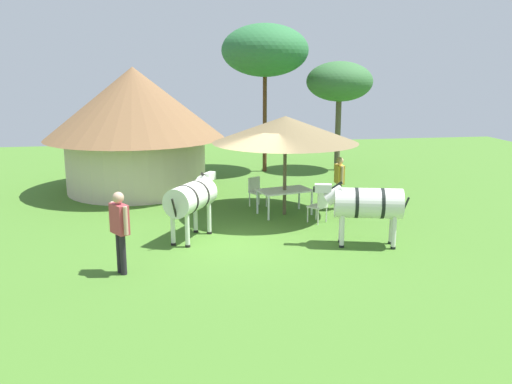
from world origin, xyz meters
TOP-DOWN VIEW (x-y plane):
  - ground_plane at (0.00, 0.00)m, footprint 36.00×36.00m
  - thatched_hut at (-2.76, 6.09)m, footprint 6.13×6.13m
  - shade_umbrella at (1.63, 1.97)m, footprint 4.18×4.18m
  - patio_dining_table at (1.63, 1.97)m, footprint 1.69×1.24m
  - patio_chair_west_end at (0.98, 3.09)m, footprint 0.59×0.58m
  - patio_chair_near_hut at (2.40, 0.94)m, footprint 0.60×0.60m
  - guest_beside_umbrella at (3.39, 2.32)m, footprint 0.22×0.58m
  - standing_watcher at (-2.75, -2.13)m, footprint 0.44×0.55m
  - zebra_nearest_camera at (-1.15, 0.04)m, footprint 1.43×1.97m
  - zebra_by_umbrella at (2.93, -1.19)m, footprint 2.23×1.10m
  - acacia_tree_left_background at (5.32, 8.61)m, footprint 2.69×2.69m
  - acacia_tree_behind_hut at (2.28, 8.83)m, footprint 3.46×3.46m

SIDE VIEW (x-z plane):
  - ground_plane at x=0.00m, z-range 0.00..0.00m
  - patio_chair_west_end at x=0.98m, z-range 0.07..0.97m
  - patio_chair_near_hut at x=2.40m, z-range 0.07..0.97m
  - patio_dining_table at x=1.63m, z-range 0.29..1.03m
  - guest_beside_umbrella at x=3.39m, z-range 0.16..1.76m
  - zebra_by_umbrella at x=2.93m, z-range 0.26..1.84m
  - standing_watcher at x=-2.75m, z-range 0.18..1.94m
  - zebra_nearest_camera at x=-1.15m, z-range 0.27..1.87m
  - thatched_hut at x=-2.76m, z-range 0.25..4.49m
  - shade_umbrella at x=1.63m, z-range 1.06..3.94m
  - acacia_tree_left_background at x=5.32m, z-range 1.39..5.85m
  - acacia_tree_behind_hut at x=2.28m, z-range 1.90..7.81m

